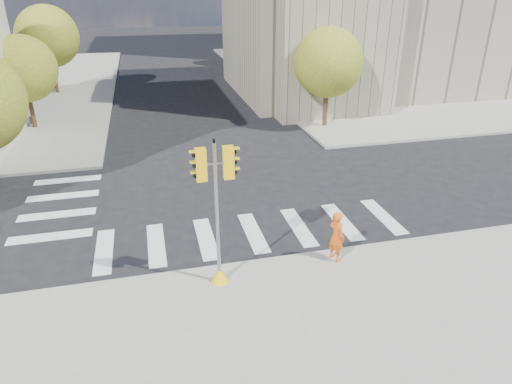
% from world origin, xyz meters
% --- Properties ---
extents(ground, '(160.00, 160.00, 0.00)m').
position_xyz_m(ground, '(0.00, 0.00, 0.00)').
color(ground, black).
rests_on(ground, ground).
extents(sidewalk_far_right, '(28.00, 40.00, 0.15)m').
position_xyz_m(sidewalk_far_right, '(20.00, 26.00, 0.07)').
color(sidewalk_far_right, gray).
rests_on(sidewalk_far_right, ground).
extents(tree_lw_mid, '(4.00, 4.00, 5.77)m').
position_xyz_m(tree_lw_mid, '(-10.50, 14.00, 3.76)').
color(tree_lw_mid, '#382616').
rests_on(tree_lw_mid, ground).
extents(tree_lw_far, '(4.80, 4.80, 6.95)m').
position_xyz_m(tree_lw_far, '(-10.50, 24.00, 4.54)').
color(tree_lw_far, '#382616').
rests_on(tree_lw_far, ground).
extents(tree_re_near, '(4.20, 4.20, 6.16)m').
position_xyz_m(tree_re_near, '(7.50, 10.00, 4.05)').
color(tree_re_near, '#382616').
rests_on(tree_re_near, ground).
extents(tree_re_mid, '(4.60, 4.60, 6.66)m').
position_xyz_m(tree_re_mid, '(7.50, 22.00, 4.35)').
color(tree_re_mid, '#382616').
rests_on(tree_re_mid, ground).
extents(tree_re_far, '(4.00, 4.00, 5.88)m').
position_xyz_m(tree_re_far, '(7.50, 34.00, 3.87)').
color(tree_re_far, '#382616').
rests_on(tree_re_far, ground).
extents(lamp_near, '(0.35, 0.18, 8.11)m').
position_xyz_m(lamp_near, '(8.00, 14.00, 4.58)').
color(lamp_near, black).
rests_on(lamp_near, sidewalk_far_right).
extents(lamp_far, '(0.35, 0.18, 8.11)m').
position_xyz_m(lamp_far, '(8.00, 28.00, 4.58)').
color(lamp_far, black).
rests_on(lamp_far, sidewalk_far_right).
extents(traffic_signal, '(1.06, 0.56, 4.65)m').
position_xyz_m(traffic_signal, '(-1.87, -4.91, 2.12)').
color(traffic_signal, yellow).
rests_on(traffic_signal, sidewalk_near).
extents(photographer, '(0.63, 0.75, 1.76)m').
position_xyz_m(photographer, '(2.09, -4.60, 1.03)').
color(photographer, '#EA5816').
rests_on(photographer, sidewalk_near).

